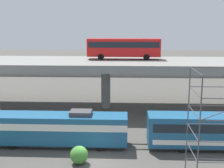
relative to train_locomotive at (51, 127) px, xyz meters
The scene contains 16 objects.
ground_plane 6.95m from the train_locomotive, 37.37° to the right, with size 260.00×260.00×0.00m, color #4C4944.
rail_strip_near 5.70m from the train_locomotive, ahead, with size 110.00×0.12×0.12m, color #59544C.
rail_strip_far 5.70m from the train_locomotive, ahead, with size 110.00×0.12×0.12m, color #59544C.
train_locomotive is the anchor object (origin of this frame).
highway_overpass 17.56m from the train_locomotive, 71.87° to the left, with size 96.00×12.40×7.87m.
transit_bus_on_overpass 21.07m from the train_locomotive, 65.56° to the left, with size 12.00×2.68×3.40m.
scaffolding_tower 18.43m from the train_locomotive, 27.93° to the right, with size 4.22×4.22×10.13m.
pier_parking_lot 51.29m from the train_locomotive, 84.14° to the left, with size 75.22×12.80×1.25m, color gray.
parked_car_1 51.10m from the train_locomotive, 85.97° to the left, with size 4.55×1.91×1.50m.
parked_car_2 54.43m from the train_locomotive, 72.17° to the left, with size 4.45×1.97×1.50m.
parked_car_3 55.23m from the train_locomotive, 102.72° to the left, with size 4.21×1.91×1.50m.
parked_car_4 52.06m from the train_locomotive, 109.72° to the left, with size 4.34×2.00×1.50m.
parked_car_5 59.48m from the train_locomotive, 60.05° to the left, with size 4.11×1.92×1.50m.
parked_car_6 49.84m from the train_locomotive, 76.38° to the left, with size 4.19×1.91×1.50m.
harbor_water 74.22m from the train_locomotive, 85.95° to the left, with size 140.00×36.00×0.01m, color #2D5170.
shrub_right 5.96m from the train_locomotive, 47.99° to the right, with size 1.80×1.80×1.80m, color #428734.
Camera 1 is at (3.16, -27.83, 13.74)m, focal length 47.91 mm.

